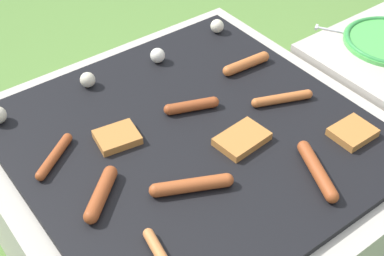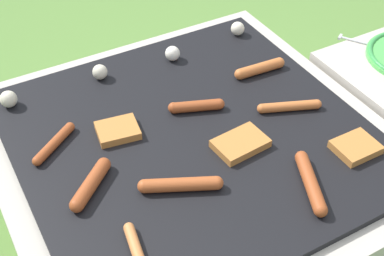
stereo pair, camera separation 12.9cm
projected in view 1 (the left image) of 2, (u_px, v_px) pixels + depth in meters
name	position (u px, v px, depth m)	size (l,w,h in m)	color
ground_plane	(192.00, 228.00, 1.55)	(14.00, 14.00, 0.00)	#567F38
grill	(192.00, 186.00, 1.43)	(0.93, 0.93, 0.37)	#B2AA9E
sausage_mid_right	(191.00, 106.00, 1.36)	(0.14, 0.07, 0.03)	#93421E
sausage_front_left	(282.00, 98.00, 1.39)	(0.16, 0.08, 0.02)	#B7602D
sausage_mid_left	(54.00, 156.00, 1.23)	(0.13, 0.10, 0.02)	#93421E
sausage_back_right	(101.00, 194.00, 1.14)	(0.13, 0.11, 0.03)	#93421E
sausage_back_center	(317.00, 171.00, 1.19)	(0.09, 0.17, 0.03)	#93421E
sausage_front_right	(246.00, 64.00, 1.50)	(0.16, 0.04, 0.03)	#B7602D
sausage_back_left	(192.00, 185.00, 1.16)	(0.17, 0.10, 0.03)	#A34C23
bread_slice_left	(117.00, 137.00, 1.28)	(0.11, 0.10, 0.02)	#B27033
bread_slice_right	(242.00, 139.00, 1.27)	(0.13, 0.09, 0.02)	#B27033
bread_slice_center	(353.00, 132.00, 1.29)	(0.10, 0.08, 0.02)	#B27033
mushroom_row	(117.00, 68.00, 1.47)	(0.74, 0.07, 0.04)	beige
fork_utensil	(345.00, 32.00, 1.64)	(0.13, 0.18, 0.01)	silver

